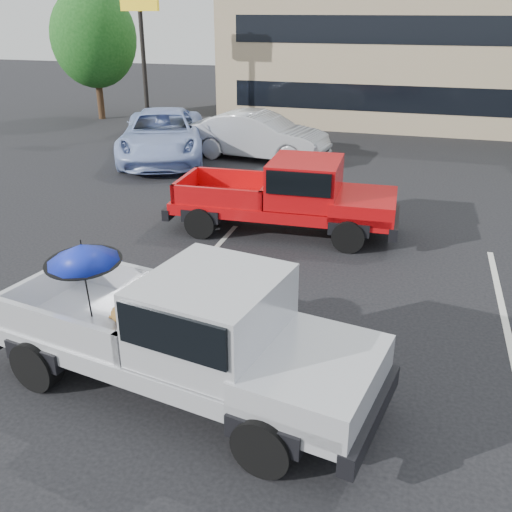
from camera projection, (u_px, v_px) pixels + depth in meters
The scene contains 10 objects.
ground at pixel (322, 334), 9.57m from camera, with size 90.00×90.00×0.00m, color black.
stripe_left at pixel (199, 266), 12.09m from camera, with size 0.12×5.00×0.01m, color silver.
stripe_right at pixel (501, 303), 10.56m from camera, with size 0.12×5.00×0.01m, color silver.
motel_building at pixel (449, 51), 26.24m from camera, with size 20.40×8.40×6.30m.
motel_sign at pixel (140, 18), 22.58m from camera, with size 1.60×0.22×6.00m.
tree_left at pixel (94, 38), 26.61m from camera, with size 3.96×3.96×6.02m.
silver_pickup at pixel (198, 330), 7.69m from camera, with size 5.95×2.97×2.06m.
red_pickup at pixel (298, 193), 13.51m from camera, with size 5.55×2.19×1.81m.
silver_sedan at pixel (259, 136), 20.39m from camera, with size 1.74×5.00×1.65m, color #B4B7BC.
blue_suv at pixel (163, 135), 20.35m from camera, with size 2.82×6.12×1.70m, color #97AEE2.
Camera 1 is at (1.23, -8.22, 5.04)m, focal length 40.00 mm.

